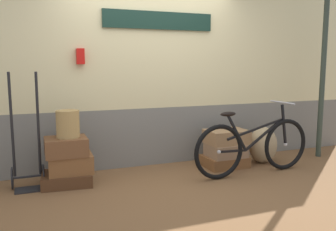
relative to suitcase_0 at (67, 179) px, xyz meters
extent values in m
cube|color=brown|center=(1.23, -0.30, -0.10)|extent=(9.06, 5.20, 0.06)
cube|color=slate|center=(1.23, 0.55, 0.34)|extent=(7.06, 0.20, 0.83)
cube|color=beige|center=(1.23, 0.55, 1.65)|extent=(7.06, 0.20, 1.79)
cube|color=#142D23|center=(1.35, 0.43, 1.97)|extent=(1.58, 0.04, 0.24)
cube|color=red|center=(0.27, 0.41, 1.47)|extent=(0.10, 0.08, 0.20)
cylinder|color=#2D382D|center=(3.86, -0.05, 1.24)|extent=(0.08, 0.08, 2.62)
cube|color=#4C2D19|center=(0.00, 0.00, 0.00)|extent=(0.63, 0.52, 0.15)
cube|color=brown|center=(0.05, 0.00, 0.18)|extent=(0.53, 0.44, 0.22)
cube|color=brown|center=(0.00, -0.01, 0.40)|extent=(0.49, 0.42, 0.21)
cube|color=brown|center=(2.18, -0.01, 0.00)|extent=(0.60, 0.47, 0.15)
cube|color=#937051|center=(2.18, -0.04, 0.17)|extent=(0.50, 0.41, 0.18)
cube|color=#9E754C|center=(2.21, 0.00, 0.35)|extent=(0.57, 0.42, 0.19)
cylinder|color=#A8844C|center=(0.03, -0.01, 0.67)|extent=(0.27, 0.27, 0.33)
torus|color=black|center=(-0.61, 0.06, 0.06)|extent=(0.02, 0.26, 0.26)
torus|color=black|center=(-0.26, 0.06, 0.06)|extent=(0.02, 0.26, 0.26)
cylinder|color=black|center=(-0.44, 0.06, 0.06)|extent=(0.35, 0.02, 0.02)
cylinder|color=black|center=(-0.58, 0.06, 0.67)|extent=(0.03, 0.16, 1.23)
cylinder|color=black|center=(-0.29, 0.06, 0.67)|extent=(0.03, 0.16, 1.23)
cube|color=black|center=(-0.44, -0.05, -0.07)|extent=(0.31, 0.22, 0.02)
ellipsoid|color=tan|center=(2.80, -0.04, 0.19)|extent=(0.43, 0.37, 0.54)
torus|color=black|center=(1.81, -0.49, 0.28)|extent=(0.71, 0.09, 0.70)
sphere|color=#B2B2B7|center=(1.81, -0.49, 0.28)|extent=(0.05, 0.05, 0.05)
torus|color=black|center=(2.88, -0.44, 0.28)|extent=(0.71, 0.09, 0.70)
sphere|color=#B2B2B7|center=(2.88, -0.44, 0.28)|extent=(0.05, 0.05, 0.05)
cube|color=black|center=(2.51, -0.46, 0.45)|extent=(0.59, 0.05, 0.40)
cube|color=black|center=(2.08, -0.48, 0.50)|extent=(0.31, 0.04, 0.49)
cube|color=black|center=(2.02, -0.48, 0.27)|extent=(0.41, 0.05, 0.05)
cube|color=black|center=(2.37, -0.46, 0.53)|extent=(0.87, 0.07, 0.23)
cube|color=black|center=(2.84, -0.44, 0.56)|extent=(0.12, 0.03, 0.56)
ellipsoid|color=black|center=(1.94, -0.48, 0.75)|extent=(0.22, 0.10, 0.06)
cylinder|color=#A5A5AD|center=(2.79, -0.44, 0.86)|extent=(0.04, 0.46, 0.02)
camera|label=1|loc=(-0.43, -4.41, 1.37)|focal=38.98mm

